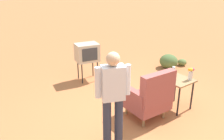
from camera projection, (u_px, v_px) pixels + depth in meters
ground_plane at (141, 117)px, 4.88m from camera, size 60.00×60.00×0.00m
armchair at (149, 96)px, 4.67m from camera, size 0.81×0.82×1.06m
side_table at (178, 84)px, 5.03m from camera, size 0.56×0.56×0.68m
tv_on_stand at (87, 53)px, 6.41m from camera, size 0.68×0.55×1.03m
person_standing at (113, 94)px, 3.78m from camera, size 0.53×0.34×1.64m
bottle_short_clear at (173, 71)px, 5.16m from camera, size 0.06×0.06×0.20m
soda_can_blue at (169, 76)px, 4.99m from camera, size 0.07×0.07×0.12m
flower_vase at (191, 73)px, 4.92m from camera, size 0.15×0.10×0.27m
shrub_mid at (182, 62)px, 7.72m from camera, size 0.28×0.28×0.22m
shrub_far at (169, 61)px, 7.48m from camera, size 0.57×0.57×0.44m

